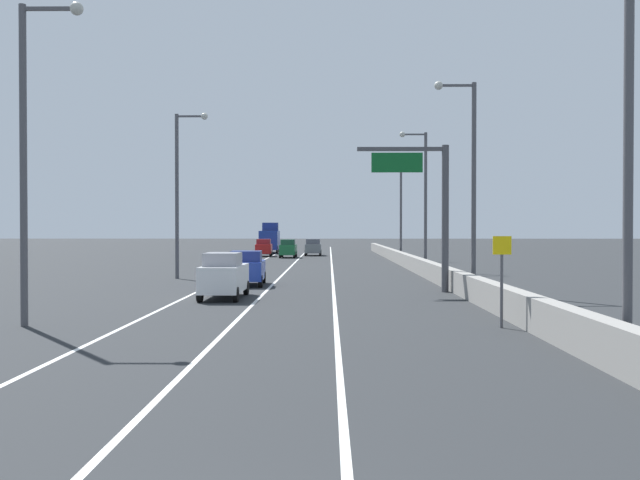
% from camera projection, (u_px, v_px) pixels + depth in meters
% --- Properties ---
extents(ground_plane, '(320.00, 320.00, 0.00)m').
position_uv_depth(ground_plane, '(316.00, 262.00, 70.12)').
color(ground_plane, '#26282B').
extents(lane_stripe_left, '(0.16, 130.00, 0.00)m').
position_uv_depth(lane_stripe_left, '(250.00, 266.00, 61.19)').
color(lane_stripe_left, silver).
rests_on(lane_stripe_left, ground_plane).
extents(lane_stripe_center, '(0.16, 130.00, 0.00)m').
position_uv_depth(lane_stripe_center, '(291.00, 267.00, 61.15)').
color(lane_stripe_center, silver).
rests_on(lane_stripe_center, ground_plane).
extents(lane_stripe_right, '(0.16, 130.00, 0.00)m').
position_uv_depth(lane_stripe_right, '(332.00, 267.00, 61.10)').
color(lane_stripe_right, silver).
rests_on(lane_stripe_right, ground_plane).
extents(jersey_barrier_right, '(0.60, 120.00, 1.10)m').
position_uv_depth(jersey_barrier_right, '(431.00, 270.00, 46.02)').
color(jersey_barrier_right, gray).
rests_on(jersey_barrier_right, ground_plane).
extents(overhead_sign_gantry, '(4.68, 0.36, 7.50)m').
position_uv_depth(overhead_sign_gantry, '(431.00, 199.00, 36.50)').
color(overhead_sign_gantry, '#47474C').
rests_on(overhead_sign_gantry, ground_plane).
extents(speed_advisory_sign, '(0.60, 0.11, 3.00)m').
position_uv_depth(speed_advisory_sign, '(502.00, 274.00, 23.32)').
color(speed_advisory_sign, '#4C4C51').
rests_on(speed_advisory_sign, ground_plane).
extents(lamp_post_right_near, '(2.14, 0.44, 10.71)m').
position_uv_depth(lamp_post_right_near, '(619.00, 111.00, 17.47)').
color(lamp_post_right_near, '#4C4C51').
rests_on(lamp_post_right_near, ground_plane).
extents(lamp_post_right_second, '(2.14, 0.44, 10.71)m').
position_uv_depth(lamp_post_right_second, '(469.00, 172.00, 36.33)').
color(lamp_post_right_second, '#4C4C51').
rests_on(lamp_post_right_second, ground_plane).
extents(lamp_post_right_third, '(2.14, 0.44, 10.71)m').
position_uv_depth(lamp_post_right_third, '(422.00, 191.00, 55.19)').
color(lamp_post_right_third, '#4C4C51').
rests_on(lamp_post_right_third, ground_plane).
extents(lamp_post_right_fourth, '(2.14, 0.44, 10.71)m').
position_uv_depth(lamp_post_right_fourth, '(399.00, 201.00, 74.05)').
color(lamp_post_right_fourth, '#4C4C51').
rests_on(lamp_post_right_fourth, ground_plane).
extents(lamp_post_left_near, '(2.14, 0.44, 10.71)m').
position_uv_depth(lamp_post_left_near, '(31.00, 142.00, 23.69)').
color(lamp_post_left_near, '#4C4C51').
rests_on(lamp_post_left_near, ground_plane).
extents(lamp_post_left_mid, '(2.14, 0.44, 10.71)m').
position_uv_depth(lamp_post_left_mid, '(181.00, 184.00, 46.31)').
color(lamp_post_left_mid, '#4C4C51').
rests_on(lamp_post_left_mid, ground_plane).
extents(car_red_0, '(2.00, 4.26, 2.02)m').
position_uv_depth(car_red_0, '(264.00, 248.00, 83.44)').
color(car_red_0, red).
rests_on(car_red_0, ground_plane).
extents(car_white_1, '(1.86, 4.49, 2.14)m').
position_uv_depth(car_white_1, '(224.00, 276.00, 33.21)').
color(car_white_1, white).
rests_on(car_white_1, ground_plane).
extents(car_blue_2, '(2.09, 4.25, 1.98)m').
position_uv_depth(car_blue_2, '(247.00, 268.00, 40.81)').
color(car_blue_2, '#1E389E').
rests_on(car_blue_2, ground_plane).
extents(car_gray_3, '(1.96, 4.20, 2.00)m').
position_uv_depth(car_gray_3, '(313.00, 247.00, 85.91)').
color(car_gray_3, slate).
rests_on(car_gray_3, ground_plane).
extents(car_green_4, '(1.84, 4.07, 2.04)m').
position_uv_depth(car_green_4, '(288.00, 249.00, 79.74)').
color(car_green_4, '#196033').
rests_on(car_green_4, ground_plane).
extents(box_truck, '(2.69, 8.25, 4.04)m').
position_uv_depth(box_truck, '(270.00, 239.00, 95.45)').
color(box_truck, navy).
rests_on(box_truck, ground_plane).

